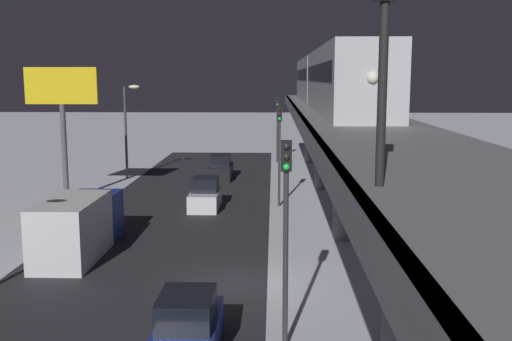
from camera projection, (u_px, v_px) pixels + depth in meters
The scene contains 14 objects.
ground_plane at pixel (234, 283), 24.10m from camera, with size 240.00×240.00×0.00m, color silver.
avenue_asphalt at pixel (132, 282), 24.22m from camera, with size 11.00×84.93×0.01m, color #28282D.
elevated_railway at pixel (368, 149), 23.11m from camera, with size 5.00×84.93×6.36m.
subway_train at pixel (329, 79), 40.85m from camera, with size 2.94×36.87×3.40m.
rail_signal at pixel (385, 24), 9.88m from camera, with size 0.36×0.41×4.00m.
sedan_white at pixel (205, 196), 37.93m from camera, with size 1.80×4.10×1.97m.
sedan_blue at pixel (187, 333), 17.53m from camera, with size 1.80×4.49×1.97m.
sedan_black_2 at pixel (221, 169), 49.10m from camera, with size 1.80×4.44×1.97m.
delivery_van at pixel (79, 226), 27.98m from camera, with size 2.40×7.40×2.80m.
traffic_light_near at pixel (286, 214), 17.71m from camera, with size 0.32×0.44×6.40m.
traffic_light_mid at pixel (279, 142), 37.94m from camera, with size 0.32×0.44×6.40m.
traffic_light_far at pixel (277, 119), 58.17m from camera, with size 0.32×0.44×6.40m.
commercial_billboard at pixel (62, 99), 39.28m from camera, with size 4.80×0.36×8.90m.
street_lamp_far at pixel (128, 120), 48.35m from camera, with size 1.35×0.44×7.65m.
Camera 1 is at (-1.56, 23.08, 8.21)m, focal length 41.88 mm.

